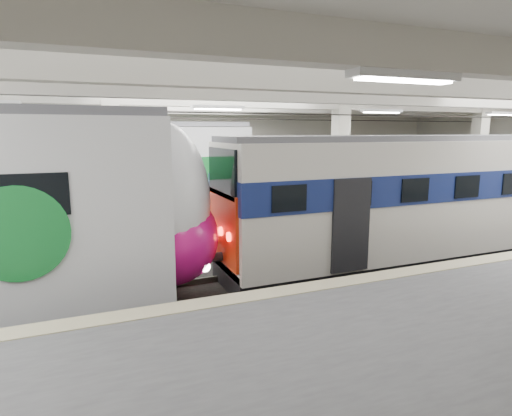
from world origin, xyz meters
name	(u,v)px	position (x,y,z in m)	size (l,w,h in m)	color
station_hall	(269,176)	(0.00, -1.74, 3.24)	(36.00, 24.00, 5.75)	black
older_rer	(406,198)	(5.55, 0.00, 2.16)	(12.32, 2.72, 4.11)	beige
far_train	(39,188)	(-5.26, 5.50, 2.36)	(14.40, 3.17, 4.57)	silver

